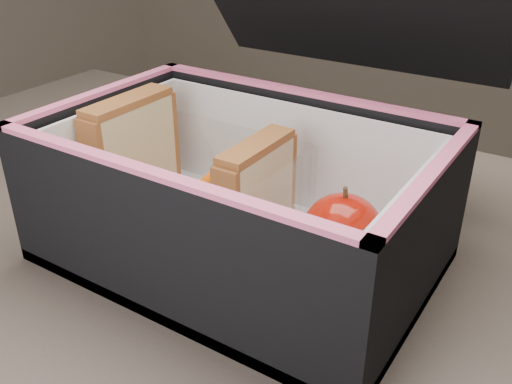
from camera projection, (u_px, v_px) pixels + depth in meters
kitchen_table at (240, 369)px, 0.52m from camera, size 1.20×0.80×0.75m
lunch_bag at (244, 185)px, 0.49m from camera, size 0.33×0.35×0.29m
plastic_tub at (191, 186)px, 0.52m from camera, size 0.19×0.13×0.08m
sandwich_left at (133, 151)px, 0.55m from camera, size 0.03×0.10×0.11m
sandwich_right at (256, 194)px, 0.48m from camera, size 0.02×0.09×0.10m
carrot_sticks at (182, 211)px, 0.52m from camera, size 0.05×0.14×0.03m
paper_napkin at (335, 262)px, 0.47m from camera, size 0.08×0.09×0.01m
red_apple at (342, 230)px, 0.46m from camera, size 0.06×0.06×0.07m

